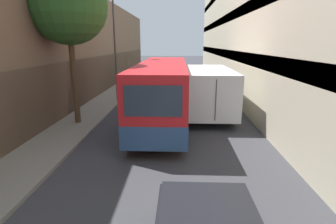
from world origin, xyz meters
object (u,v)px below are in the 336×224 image
bus (163,90)px  street_tree_left (68,5)px  panel_van (158,75)px  box_truck (207,87)px  street_lamp (114,22)px

bus → street_tree_left: 6.17m
bus → panel_van: (-1.16, 10.80, -0.50)m
box_truck → panel_van: bearing=113.3°
bus → street_lamp: (-3.50, 4.04, 3.83)m
box_truck → street_lamp: size_ratio=1.10×
panel_van → street_tree_left: size_ratio=0.62×
panel_van → street_lamp: 8.36m
street_lamp → street_tree_left: (-0.86, -5.31, 0.36)m
street_tree_left → street_lamp: bearing=80.8°
panel_van → street_tree_left: 13.34m
bus → box_truck: bearing=38.6°
bus → box_truck: bus is taller
panel_van → box_truck: bearing=-66.7°
bus → box_truck: size_ratio=1.28×
bus → box_truck: 3.32m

